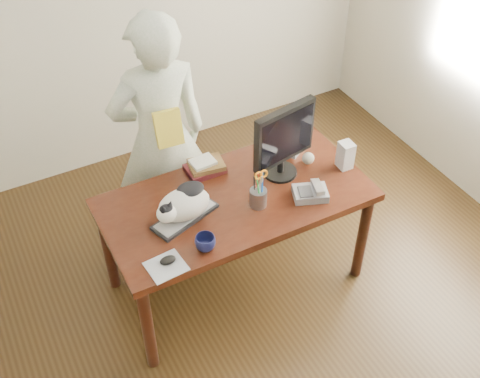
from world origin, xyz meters
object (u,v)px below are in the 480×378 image
object	(u,v)px
mouse	(168,260)
pen_cup	(258,196)
baseball	(308,158)
phone	(311,193)
keyboard	(185,216)
speaker	(346,155)
coffee_mug	(205,243)
calculator	(287,145)
person	(160,138)
monitor	(284,139)
cat	(183,204)
desk	(230,207)
book_stack	(205,167)

from	to	relation	value
mouse	pen_cup	bearing A→B (deg)	9.68
baseball	phone	bearing A→B (deg)	-119.84
keyboard	speaker	bearing A→B (deg)	-21.12
mouse	baseball	world-z (taller)	baseball
coffee_mug	calculator	world-z (taller)	coffee_mug
person	calculator	bearing A→B (deg)	159.13
speaker	calculator	world-z (taller)	speaker
monitor	baseball	xyz separation A→B (m)	(0.20, 0.02, -0.24)
phone	calculator	world-z (taller)	phone
cat	baseball	size ratio (longest dim) A/B	4.95
desk	phone	world-z (taller)	phone
desk	book_stack	world-z (taller)	book_stack
speaker	person	bearing A→B (deg)	146.88
desk	calculator	size ratio (longest dim) A/B	6.39
mouse	phone	distance (m)	0.96
keyboard	coffee_mug	xyz separation A→B (m)	(0.00, -0.27, 0.03)
pen_cup	book_stack	distance (m)	0.45
desk	cat	distance (m)	0.45
cat	mouse	distance (m)	0.35
mouse	phone	world-z (taller)	phone
keyboard	phone	xyz separation A→B (m)	(0.73, -0.18, 0.02)
mouse	baseball	xyz separation A→B (m)	(1.11, 0.36, 0.02)
mouse	calculator	world-z (taller)	calculator
cat	baseball	bearing A→B (deg)	-12.67
keyboard	cat	xyz separation A→B (m)	(-0.01, -0.01, 0.11)
pen_cup	cat	bearing A→B (deg)	167.81
mouse	speaker	world-z (taller)	speaker
monitor	calculator	size ratio (longest dim) A/B	1.95
desk	cat	world-z (taller)	cat
coffee_mug	cat	bearing A→B (deg)	92.63
speaker	keyboard	bearing A→B (deg)	179.50
coffee_mug	book_stack	bearing A→B (deg)	64.50
phone	calculator	xyz separation A→B (m)	(0.12, 0.47, -0.00)
desk	pen_cup	xyz separation A→B (m)	(0.08, -0.20, 0.22)
pen_cup	baseball	size ratio (longest dim) A/B	3.32
monitor	baseball	size ratio (longest dim) A/B	6.32
monitor	person	size ratio (longest dim) A/B	0.28
keyboard	mouse	size ratio (longest dim) A/B	4.59
keyboard	mouse	world-z (taller)	mouse
mouse	baseball	size ratio (longest dim) A/B	1.21
cat	pen_cup	bearing A→B (deg)	-30.83
baseball	book_stack	distance (m)	0.65
cat	person	distance (m)	0.64
monitor	book_stack	bearing A→B (deg)	137.30
desk	person	bearing A→B (deg)	113.28
book_stack	keyboard	bearing A→B (deg)	-127.79
mouse	cat	bearing A→B (deg)	46.57
coffee_mug	phone	size ratio (longest dim) A/B	0.47
person	cat	bearing A→B (deg)	82.90
keyboard	phone	bearing A→B (deg)	-32.66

